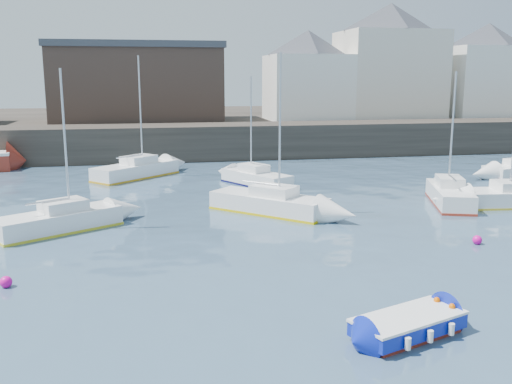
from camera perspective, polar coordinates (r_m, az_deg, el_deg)
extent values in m
plane|color=#2D4760|center=(18.01, 7.38, -12.27)|extent=(220.00, 220.00, 0.00)
cube|color=#28231E|center=(51.22, -4.87, 5.07)|extent=(90.00, 5.00, 3.00)
cube|color=#28231E|center=(69.07, -6.46, 6.62)|extent=(90.00, 32.00, 2.80)
cube|color=beige|center=(62.93, 13.11, 11.31)|extent=(10.00, 8.00, 9.00)
pyramid|color=#3A3D44|center=(63.21, 13.36, 16.66)|extent=(13.36, 13.36, 2.80)
cube|color=white|center=(67.68, 21.94, 10.14)|extent=(9.00, 7.00, 7.50)
pyramid|color=#3A3D44|center=(67.81, 22.26, 14.34)|extent=(11.88, 11.88, 2.45)
cube|color=white|center=(59.41, 5.15, 10.35)|extent=(8.00, 7.00, 6.50)
pyramid|color=#3A3D44|center=(59.49, 5.23, 14.66)|extent=(11.14, 11.14, 2.45)
cube|color=#3D2D26|center=(58.63, -11.74, 10.39)|extent=(16.00, 10.00, 7.00)
cube|color=#3A3D44|center=(58.69, -11.89, 14.10)|extent=(16.40, 10.40, 0.60)
cube|color=maroon|center=(17.19, 14.93, -13.53)|extent=(3.26, 2.22, 0.15)
cube|color=#0C1FA6|center=(17.07, 14.98, -12.67)|extent=(3.57, 2.47, 0.41)
cube|color=white|center=(16.98, 15.03, -11.92)|extent=(3.64, 2.51, 0.08)
cube|color=white|center=(17.05, 15.00, -12.47)|extent=(2.81, 1.84, 0.38)
cube|color=tan|center=(17.01, 15.01, -12.18)|extent=(0.56, 1.01, 0.06)
cylinder|color=white|center=(17.06, 10.97, -12.61)|extent=(0.17, 0.17, 0.33)
cylinder|color=white|center=(16.03, 14.94, -14.44)|extent=(0.17, 0.17, 0.33)
cylinder|color=white|center=(17.60, 13.06, -11.92)|extent=(0.17, 0.17, 0.33)
cylinder|color=white|center=(16.60, 17.03, -13.62)|extent=(0.17, 0.17, 0.33)
cylinder|color=white|center=(18.16, 15.01, -11.26)|extent=(0.17, 0.17, 0.33)
cylinder|color=white|center=(17.19, 18.96, -12.84)|extent=(0.17, 0.17, 0.33)
cube|color=white|center=(28.57, -19.13, -2.82)|extent=(5.87, 4.65, 0.95)
cube|color=yellow|center=(28.67, -19.08, -3.61)|extent=(5.93, 4.69, 0.13)
cube|color=white|center=(28.52, -18.70, -1.30)|extent=(2.45, 2.25, 0.53)
cylinder|color=silver|center=(28.15, -18.57, 4.88)|extent=(0.11, 0.11, 6.65)
cube|color=white|center=(30.69, 1.29, -1.18)|extent=(6.10, 5.98, 0.97)
cube|color=yellow|center=(30.79, 1.29, -1.94)|extent=(6.16, 6.04, 0.13)
cube|color=white|center=(30.37, 1.82, 0.14)|extent=(2.71, 2.69, 0.54)
cylinder|color=silver|center=(29.71, 2.40, 6.61)|extent=(0.11, 0.11, 7.44)
cube|color=white|center=(34.43, 18.80, -0.36)|extent=(3.50, 5.91, 1.01)
cube|color=maroon|center=(34.52, 18.75, -1.08)|extent=(3.53, 5.97, 0.14)
cube|color=white|center=(34.55, 18.80, 1.01)|extent=(1.91, 2.30, 0.56)
cylinder|color=silver|center=(34.44, 19.03, 5.93)|extent=(0.11, 0.11, 6.48)
cube|color=white|center=(38.38, 0.03, 1.35)|extent=(4.24, 5.65, 0.90)
cube|color=#0C0A3A|center=(38.45, 0.03, 0.78)|extent=(4.28, 5.70, 0.12)
cube|color=white|center=(38.47, -0.24, 2.43)|extent=(2.10, 2.32, 0.50)
cylinder|color=silver|center=(38.33, -0.51, 6.78)|extent=(0.10, 0.10, 6.32)
cube|color=white|center=(42.23, -11.93, 2.11)|extent=(6.32, 6.10, 1.00)
cube|color=gold|center=(42.30, -11.90, 1.53)|extent=(6.39, 6.16, 0.13)
cube|color=white|center=(42.33, -11.63, 3.20)|extent=(2.79, 2.76, 0.55)
cylinder|color=silver|center=(42.20, -11.49, 8.03)|extent=(0.11, 0.11, 7.66)
sphere|color=#E60891|center=(21.99, -23.68, -8.70)|extent=(0.42, 0.42, 0.42)
sphere|color=#E60891|center=(26.92, 21.22, -4.87)|extent=(0.41, 0.41, 0.41)
sphere|color=#E60891|center=(36.98, 1.57, 0.25)|extent=(0.44, 0.44, 0.44)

